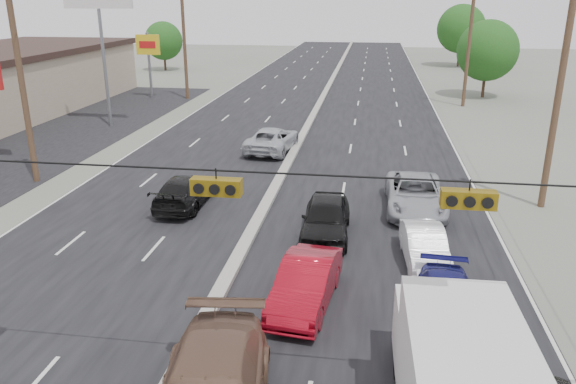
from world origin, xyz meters
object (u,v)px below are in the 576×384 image
tree_left_far (163,41)px  red_sedan (306,284)px  queue_car_b (425,247)px  box_truck (458,383)px  utility_pole_left_b (22,83)px  oncoming_far (272,139)px  pole_sign_far (148,50)px  pole_sign_billboard (98,0)px  tree_right_mid (488,51)px  utility_pole_right_b (558,95)px  queue_car_a (326,218)px  utility_pole_right_c (469,46)px  tree_right_far (461,29)px  utility_pole_left_c (184,43)px  queue_car_d (446,306)px  oncoming_near (185,191)px  queue_car_c (415,195)px

tree_left_far → red_sedan: size_ratio=1.37×
queue_car_b → box_truck: bearing=-95.2°
utility_pole_left_b → oncoming_far: (11.10, 7.75, -4.37)m
pole_sign_far → oncoming_far: 22.90m
box_truck → tree_left_far: bearing=113.9°
pole_sign_billboard → tree_right_mid: (29.50, 17.00, -4.53)m
utility_pole_right_b → pole_sign_billboard: size_ratio=0.91×
utility_pole_left_b → queue_car_a: (15.50, -4.84, -4.32)m
utility_pole_right_c → tree_right_far: 30.20m
utility_pole_left_c → utility_pole_left_b: bearing=-90.0°
pole_sign_far → tree_right_far: size_ratio=0.74×
tree_left_far → red_sedan: bearing=-65.8°
pole_sign_billboard → queue_car_d: size_ratio=2.52×
pole_sign_billboard → pole_sign_far: pole_sign_billboard is taller
queue_car_d → utility_pole_left_b: bearing=154.4°
oncoming_near → queue_car_c: bearing=-175.2°
oncoming_far → queue_car_a: bearing=115.3°
box_truck → queue_car_a: size_ratio=1.39×
utility_pole_left_b → box_truck: 24.89m
tree_left_far → queue_car_c: tree_left_far is taller
tree_left_far → red_sedan: (24.83, -55.22, -2.98)m
tree_left_far → queue_car_a: bearing=-63.4°
queue_car_b → utility_pole_left_b: bearing=156.1°
utility_pole_left_c → oncoming_near: 28.99m
tree_right_mid → oncoming_far: 27.88m
queue_car_a → queue_car_c: (3.70, 3.42, -0.02)m
pole_sign_far → queue_car_d: size_ratio=1.37×
queue_car_a → oncoming_near: (-6.68, 2.58, -0.09)m
queue_car_a → utility_pole_left_b: bearing=161.6°
tree_right_far → oncoming_near: size_ratio=1.70×
pole_sign_billboard → box_truck: (21.09, -28.59, -7.22)m
utility_pole_right_c → oncoming_far: bearing=-128.9°
utility_pole_left_b → oncoming_far: size_ratio=1.88×
utility_pole_right_c → queue_car_c: size_ratio=1.83×
utility_pole_left_c → oncoming_far: size_ratio=1.88×
pole_sign_far → tree_right_mid: 31.40m
red_sedan → oncoming_near: 10.28m
queue_car_c → oncoming_near: 10.42m
queue_car_a → oncoming_far: (-4.40, 12.59, -0.04)m
utility_pole_right_b → oncoming_near: 16.92m
utility_pole_right_c → box_truck: bearing=-98.3°
utility_pole_left_b → queue_car_d: size_ratio=2.29×
utility_pole_right_c → pole_sign_billboard: pole_sign_billboard is taller
tree_right_mid → queue_car_a: bearing=-109.0°
utility_pole_right_c → queue_car_a: 31.62m
tree_left_far → oncoming_near: tree_left_far is taller
tree_right_far → red_sedan: tree_right_far is taller
tree_left_far → box_truck: bearing=-64.7°
queue_car_b → queue_car_c: queue_car_c is taller
utility_pole_left_c → tree_left_far: utility_pole_left_c is taller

